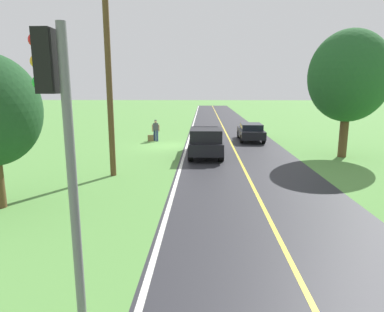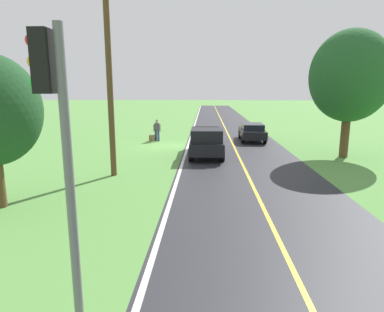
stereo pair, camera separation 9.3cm
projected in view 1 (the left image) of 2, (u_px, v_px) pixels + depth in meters
name	position (u px, v px, depth m)	size (l,w,h in m)	color
ground_plane	(170.00, 146.00, 24.78)	(200.00, 200.00, 0.00)	#568E42
road_surface	(233.00, 146.00, 24.63)	(7.15, 120.00, 0.00)	#28282D
lane_edge_line	(187.00, 146.00, 24.74)	(0.16, 117.60, 0.00)	silver
lane_centre_line	(233.00, 146.00, 24.62)	(0.14, 117.60, 0.00)	gold
hitchhiker_walking	(156.00, 129.00, 26.92)	(0.62, 0.51, 1.75)	navy
suitcase_carried	(151.00, 138.00, 26.97)	(0.20, 0.46, 0.50)	brown
pickup_truck_passing	(206.00, 141.00, 20.84)	(2.14, 5.42, 1.82)	black
traffic_light_mast	(59.00, 128.00, 5.45)	(0.61, 0.32, 5.20)	slate
tree_far_side_near	(349.00, 76.00, 19.90)	(4.72, 4.72, 7.63)	brown
sedan_near_oncoming	(251.00, 131.00, 27.15)	(1.99, 4.43, 1.41)	black
utility_pole_roadside	(109.00, 84.00, 15.53)	(0.28, 0.28, 8.79)	brown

